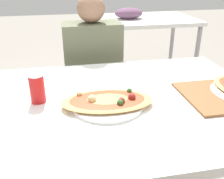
% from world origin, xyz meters
% --- Properties ---
extents(dining_table, '(1.39, 0.99, 0.75)m').
position_xyz_m(dining_table, '(0.00, 0.00, 0.68)').
color(dining_table, white).
rests_on(dining_table, ground_plane).
extents(chair_far_seated, '(0.40, 0.40, 0.85)m').
position_xyz_m(chair_far_seated, '(-0.02, 0.82, 0.49)').
color(chair_far_seated, '#3F2D1E').
rests_on(chair_far_seated, ground_plane).
extents(person_seated, '(0.39, 0.24, 1.14)m').
position_xyz_m(person_seated, '(-0.02, 0.71, 0.67)').
color(person_seated, '#2D2D38').
rests_on(person_seated, ground_plane).
extents(pizza_main, '(0.41, 0.31, 0.06)m').
position_xyz_m(pizza_main, '(-0.05, -0.05, 0.77)').
color(pizza_main, white).
rests_on(pizza_main, dining_table).
extents(soda_can, '(0.07, 0.07, 0.12)m').
position_xyz_m(soda_can, '(-0.35, 0.05, 0.81)').
color(soda_can, red).
rests_on(soda_can, dining_table).
extents(background_table, '(1.10, 0.80, 0.87)m').
position_xyz_m(background_table, '(0.74, 1.95, 0.69)').
color(background_table, white).
rests_on(background_table, ground_plane).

